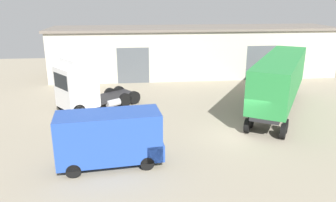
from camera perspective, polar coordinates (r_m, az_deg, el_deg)
ground_plane at (r=21.48m, az=12.46°, el=-5.66°), size 60.00×60.00×0.00m
warehouse_building at (r=36.81m, az=4.41°, el=8.64°), size 30.82×6.70×5.32m
tractor_unit_white at (r=25.36m, az=-14.65°, el=2.42°), size 6.42×5.65×4.12m
container_trailer_green at (r=25.82m, az=18.92°, el=3.92°), size 8.54×11.65×4.19m
delivery_van_blue at (r=16.95m, az=-9.74°, el=-6.27°), size 5.46×2.54×2.85m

